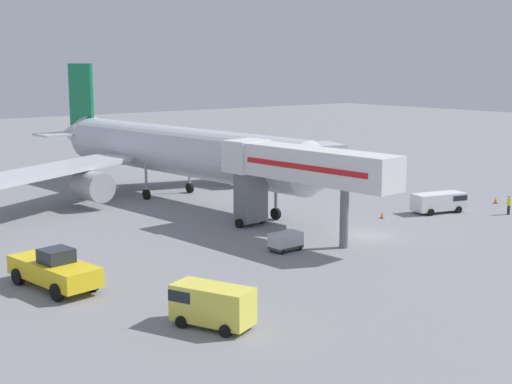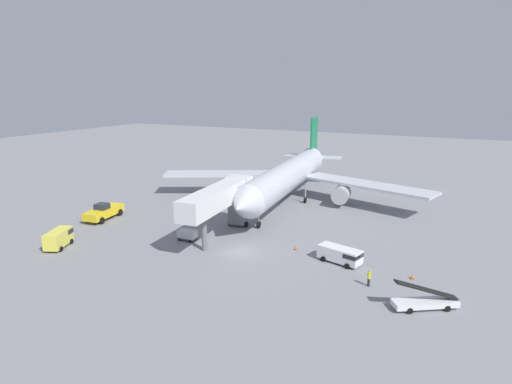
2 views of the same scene
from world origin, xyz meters
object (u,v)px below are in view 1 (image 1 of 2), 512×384
object	(u,v)px
airplane_at_gate	(171,151)
jet_bridge	(296,168)
safety_cone_alpha	(496,200)
safety_cone_bravo	(382,215)
service_van_near_left	(210,303)
ground_crew_worker_foreground	(509,204)
pushback_tug	(54,270)
baggage_cart_mid_left	(286,241)
service_van_rear_right	(440,201)

from	to	relation	value
airplane_at_gate	jet_bridge	distance (m)	21.93
safety_cone_alpha	safety_cone_bravo	bearing A→B (deg)	170.62
service_van_near_left	ground_crew_worker_foreground	xyz separation A→B (m)	(39.49, 6.62, -0.33)
pushback_tug	safety_cone_bravo	xyz separation A→B (m)	(32.68, 1.20, -0.93)
jet_bridge	ground_crew_worker_foreground	world-z (taller)	jet_bridge
safety_cone_bravo	safety_cone_alpha	bearing A→B (deg)	-9.38
safety_cone_alpha	ground_crew_worker_foreground	bearing A→B (deg)	-134.83
service_van_near_left	baggage_cart_mid_left	world-z (taller)	service_van_near_left
pushback_tug	safety_cone_bravo	bearing A→B (deg)	2.10
service_van_rear_right	safety_cone_alpha	size ratio (longest dim) A/B	8.91
baggage_cart_mid_left	service_van_rear_right	bearing A→B (deg)	4.53
pushback_tug	service_van_rear_right	size ratio (longest dim) A/B	1.35
baggage_cart_mid_left	safety_cone_alpha	xyz separation A→B (m)	(29.64, 0.90, -0.48)
airplane_at_gate	service_van_near_left	size ratio (longest dim) A/B	10.40
airplane_at_gate	baggage_cart_mid_left	size ratio (longest dim) A/B	19.96
jet_bridge	baggage_cart_mid_left	xyz separation A→B (m)	(-3.76, -3.14, -4.96)
service_van_rear_right	baggage_cart_mid_left	distance (m)	21.38
airplane_at_gate	pushback_tug	distance (m)	32.65
service_van_near_left	airplane_at_gate	bearing A→B (deg)	61.35
pushback_tug	ground_crew_worker_foreground	world-z (taller)	pushback_tug
pushback_tug	baggage_cart_mid_left	size ratio (longest dim) A/B	2.95
service_van_rear_right	baggage_cart_mid_left	size ratio (longest dim) A/B	2.19
jet_bridge	safety_cone_alpha	bearing A→B (deg)	-4.95
service_van_rear_right	service_van_near_left	size ratio (longest dim) A/B	1.14
service_van_rear_right	ground_crew_worker_foreground	xyz separation A→B (m)	(4.35, -4.79, -0.12)
jet_bridge	pushback_tug	xyz separation A→B (m)	(-21.59, -1.00, -4.53)
safety_cone_bravo	baggage_cart_mid_left	bearing A→B (deg)	-167.32
airplane_at_gate	pushback_tug	size ratio (longest dim) A/B	6.77
pushback_tug	ground_crew_worker_foreground	size ratio (longest dim) A/B	4.08
safety_cone_alpha	jet_bridge	bearing A→B (deg)	175.05
airplane_at_gate	ground_crew_worker_foreground	bearing A→B (deg)	-53.88
pushback_tug	service_van_near_left	xyz separation A→B (m)	(4.00, -11.86, 0.08)
service_van_near_left	ground_crew_worker_foreground	distance (m)	40.04
airplane_at_gate	safety_cone_alpha	world-z (taller)	airplane_at_gate
pushback_tug	service_van_rear_right	world-z (taller)	pushback_tug
airplane_at_gate	safety_cone_alpha	distance (m)	34.70
service_van_near_left	safety_cone_alpha	xyz separation A→B (m)	(43.46, 10.62, -1.00)
ground_crew_worker_foreground	safety_cone_alpha	world-z (taller)	ground_crew_worker_foreground
airplane_at_gate	ground_crew_worker_foreground	size ratio (longest dim) A/B	27.63
airplane_at_gate	jet_bridge	bearing A→B (deg)	-93.62
ground_crew_worker_foreground	pushback_tug	bearing A→B (deg)	173.13
service_van_near_left	baggage_cart_mid_left	distance (m)	16.91
jet_bridge	baggage_cart_mid_left	size ratio (longest dim) A/B	6.84
service_van_near_left	safety_cone_alpha	world-z (taller)	service_van_near_left
service_van_rear_right	jet_bridge	bearing A→B (deg)	175.27
service_van_rear_right	safety_cone_alpha	xyz separation A→B (m)	(8.33, -0.79, -0.79)
service_van_rear_right	ground_crew_worker_foreground	bearing A→B (deg)	-47.73
service_van_rear_right	safety_cone_bravo	bearing A→B (deg)	165.64
baggage_cart_mid_left	service_van_near_left	bearing A→B (deg)	-144.91
baggage_cart_mid_left	safety_cone_bravo	xyz separation A→B (m)	(14.85, 3.34, -0.49)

